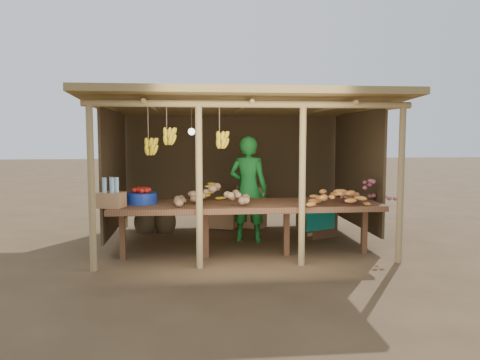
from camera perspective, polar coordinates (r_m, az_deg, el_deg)
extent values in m
plane|color=brown|center=(7.95, 0.00, -7.55)|extent=(60.00, 60.00, 0.00)
cylinder|color=#A08553|center=(6.39, -17.66, -0.98)|extent=(0.09, 0.09, 2.20)
cylinder|color=#A08553|center=(6.88, 19.01, -0.58)|extent=(0.09, 0.09, 2.20)
cylinder|color=#A08553|center=(9.33, -13.90, 1.04)|extent=(0.09, 0.09, 2.20)
cylinder|color=#A08553|center=(9.68, 11.55, 1.24)|extent=(0.09, 0.09, 2.20)
cylinder|color=#A08553|center=(6.25, -5.00, -0.88)|extent=(0.09, 0.09, 2.20)
cylinder|color=#A08553|center=(6.42, 7.59, -0.74)|extent=(0.09, 0.09, 2.20)
cylinder|color=#A08553|center=(6.28, 1.41, 9.22)|extent=(4.40, 0.09, 0.09)
cylinder|color=#A08553|center=(9.25, -0.95, 7.98)|extent=(4.40, 0.09, 0.09)
cube|color=olive|center=(7.77, 0.00, 9.14)|extent=(4.70, 3.50, 0.28)
cube|color=#4B3923|center=(9.24, -0.93, 1.84)|extent=(4.20, 0.04, 1.98)
cube|color=#4B3923|center=(8.04, -15.07, 1.13)|extent=(0.04, 2.40, 1.98)
cube|color=#4B3923|center=(8.43, 14.07, 1.34)|extent=(0.04, 2.40, 1.98)
cube|color=brown|center=(6.88, 0.80, -3.14)|extent=(3.90, 1.05, 0.08)
cube|color=brown|center=(6.98, -14.14, -6.51)|extent=(0.08, 0.08, 0.72)
cube|color=brown|center=(6.91, -4.18, -6.49)|extent=(0.08, 0.08, 0.72)
cube|color=brown|center=(7.05, 5.68, -6.27)|extent=(0.08, 0.08, 0.72)
cube|color=brown|center=(7.38, 14.90, -5.90)|extent=(0.08, 0.08, 0.72)
cylinder|color=navy|center=(6.96, -11.93, -2.17)|extent=(0.45, 0.45, 0.16)
cube|color=#A27248|center=(6.67, -15.40, -2.35)|extent=(0.39, 0.35, 0.21)
imported|color=#1B7A2A|center=(7.87, 1.00, -1.10)|extent=(0.76, 0.62, 1.78)
cube|color=brown|center=(8.48, 9.32, -5.02)|extent=(0.71, 0.67, 0.52)
cube|color=#0C8578|center=(8.43, 9.35, -3.10)|extent=(0.79, 0.75, 0.05)
cube|color=#A27248|center=(9.12, 1.43, -4.47)|extent=(0.63, 0.57, 0.40)
cube|color=#A27248|center=(9.06, 1.43, -1.95)|extent=(0.63, 0.57, 0.40)
cube|color=#A27248|center=(9.06, -2.06, -4.53)|extent=(0.63, 0.57, 0.40)
ellipsoid|color=#4B3923|center=(8.84, -11.51, -4.78)|extent=(0.40, 0.40, 0.55)
ellipsoid|color=#4B3923|center=(8.81, -9.12, -4.77)|extent=(0.40, 0.40, 0.55)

